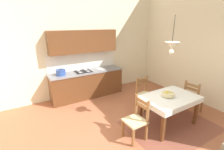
% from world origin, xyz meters
% --- Properties ---
extents(ground_plane, '(6.42, 6.17, 0.10)m').
position_xyz_m(ground_plane, '(0.00, 0.00, -0.05)').
color(ground_plane, '#A86042').
extents(wall_back, '(6.42, 0.12, 3.97)m').
position_xyz_m(wall_back, '(0.00, 2.85, 1.98)').
color(wall_back, beige).
rests_on(wall_back, ground_plane).
extents(wall_right, '(0.12, 6.17, 3.97)m').
position_xyz_m(wall_right, '(2.97, 0.00, 1.98)').
color(wall_right, beige).
rests_on(wall_right, ground_plane).
extents(area_rug, '(2.10, 1.60, 0.01)m').
position_xyz_m(area_rug, '(1.10, -0.14, 0.00)').
color(area_rug, brown).
rests_on(area_rug, ground_plane).
extents(kitchen_cabinetry, '(2.42, 0.63, 2.20)m').
position_xyz_m(kitchen_cabinetry, '(0.01, 2.51, 0.86)').
color(kitchen_cabinetry, brown).
rests_on(kitchen_cabinetry, ground_plane).
extents(dining_table, '(1.35, 0.92, 0.75)m').
position_xyz_m(dining_table, '(1.10, -0.04, 0.62)').
color(dining_table, brown).
rests_on(dining_table, ground_plane).
extents(dining_chair_kitchen_side, '(0.43, 0.43, 0.93)m').
position_xyz_m(dining_chair_kitchen_side, '(1.14, 0.87, 0.44)').
color(dining_chair_kitchen_side, '#D1BC89').
rests_on(dining_chair_kitchen_side, ground_plane).
extents(dining_chair_window_side, '(0.47, 0.47, 0.93)m').
position_xyz_m(dining_chair_window_side, '(2.13, 0.01, 0.44)').
color(dining_chair_window_side, '#D1BC89').
rests_on(dining_chair_window_side, ground_plane).
extents(dining_chair_tv_side, '(0.43, 0.43, 0.93)m').
position_xyz_m(dining_chair_tv_side, '(0.11, -0.04, 0.44)').
color(dining_chair_tv_side, '#D1BC89').
rests_on(dining_chair_tv_side, ground_plane).
extents(fruit_bowl, '(0.30, 0.30, 0.12)m').
position_xyz_m(fruit_bowl, '(1.06, -0.01, 0.81)').
color(fruit_bowl, beige).
rests_on(fruit_bowl, dining_table).
extents(pendant_lamp, '(0.32, 0.32, 0.80)m').
position_xyz_m(pendant_lamp, '(1.02, 0.01, 1.95)').
color(pendant_lamp, black).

